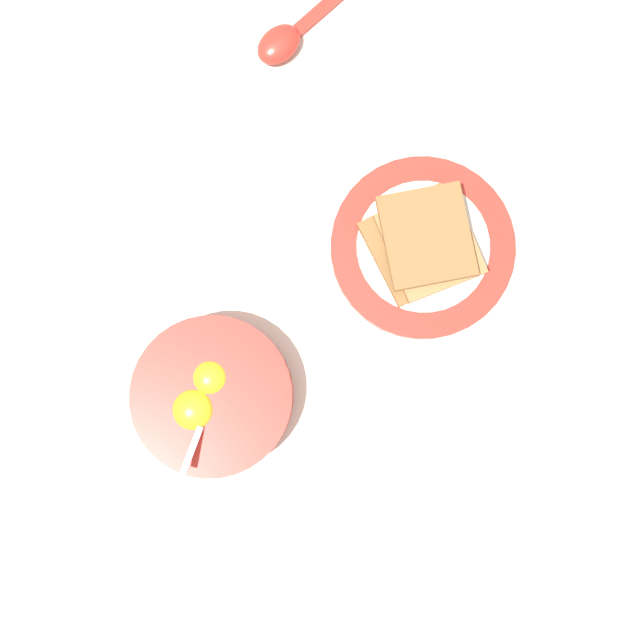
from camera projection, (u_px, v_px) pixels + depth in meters
name	position (u px, v px, depth m)	size (l,w,h in m)	color
ground_plane	(323.00, 205.00, 0.89)	(3.00, 3.00, 0.00)	silver
egg_bowl	(213.00, 396.00, 0.84)	(0.18, 0.18, 0.08)	red
toast_plate	(422.00, 248.00, 0.88)	(0.22, 0.22, 0.02)	red
toast_sandwich	(425.00, 242.00, 0.85)	(0.12, 0.12, 0.04)	brown
soup_spoon	(286.00, 39.00, 0.90)	(0.13, 0.08, 0.03)	red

